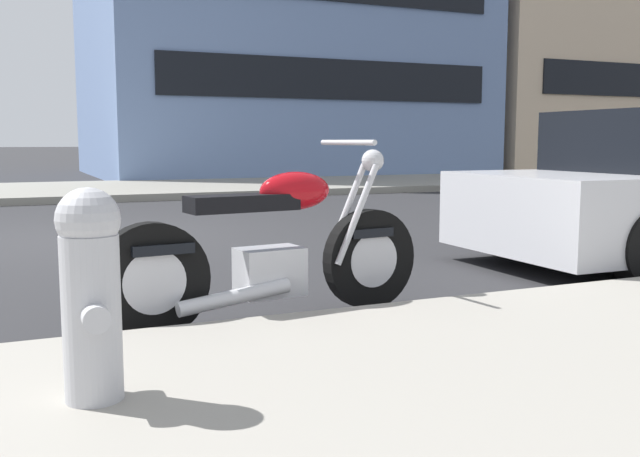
{
  "coord_description": "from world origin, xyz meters",
  "views": [
    {
      "loc": [
        -0.93,
        -8.68,
        1.13
      ],
      "look_at": [
        0.92,
        -4.52,
        0.57
      ],
      "focal_mm": 40.3,
      "sensor_mm": 36.0,
      "label": 1
    }
  ],
  "objects": [
    {
      "name": "ground_plane",
      "position": [
        0.0,
        0.0,
        0.0
      ],
      "size": [
        260.0,
        260.0,
        0.0
      ],
      "primitive_type": "plane",
      "color": "#28282B"
    },
    {
      "name": "sidewalk_far_curb",
      "position": [
        12.0,
        7.31,
        0.07
      ],
      "size": [
        120.0,
        5.0,
        0.14
      ],
      "primitive_type": "cube",
      "color": "gray",
      "rests_on": "ground"
    },
    {
      "name": "parking_stall_stripe",
      "position": [
        0.0,
        -4.21,
        0.0
      ],
      "size": [
        0.12,
        2.2,
        0.01
      ],
      "primitive_type": "cube",
      "color": "silver",
      "rests_on": "ground"
    },
    {
      "name": "parked_motorcycle",
      "position": [
        0.59,
        -4.54,
        0.44
      ],
      "size": [
        2.17,
        0.63,
        1.13
      ],
      "rotation": [
        0.0,
        0.0,
        0.12
      ],
      "color": "black",
      "rests_on": "ground"
    },
    {
      "name": "fire_hydrant",
      "position": [
        -0.64,
        -5.89,
        0.57
      ],
      "size": [
        0.24,
        0.36,
        0.82
      ],
      "color": "#B7B7BC",
      "rests_on": "sidewalk_near_curb"
    }
  ]
}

